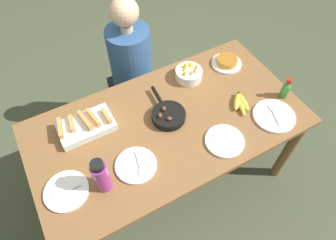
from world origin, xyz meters
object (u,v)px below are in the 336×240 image
(empty_plate_far_right, at_px, (66,191))
(water_bottle, at_px, (101,176))
(banana_bunch, at_px, (240,102))
(empty_plate_near_front, at_px, (136,165))
(person_figure, at_px, (133,80))
(hot_sauce_bottle, at_px, (286,89))
(frittata_plate_center, at_px, (227,62))
(melon_tray, at_px, (86,126))
(empty_plate_far_left, at_px, (225,141))
(fruit_bowl_mango, at_px, (189,74))
(skillet, at_px, (168,115))
(empty_plate_mid_edge, at_px, (274,116))

(empty_plate_far_right, height_order, water_bottle, water_bottle)
(banana_bunch, relative_size, water_bottle, 0.77)
(empty_plate_near_front, distance_m, person_figure, 0.96)
(banana_bunch, bearing_deg, hot_sauce_bottle, -15.58)
(frittata_plate_center, height_order, hot_sauce_bottle, hot_sauce_bottle)
(melon_tray, distance_m, person_figure, 0.75)
(melon_tray, relative_size, empty_plate_far_right, 1.39)
(banana_bunch, bearing_deg, person_figure, 119.80)
(water_bottle, height_order, hot_sauce_bottle, water_bottle)
(melon_tray, bearing_deg, empty_plate_far_right, -124.42)
(melon_tray, relative_size, water_bottle, 1.35)
(banana_bunch, xyz_separation_m, empty_plate_far_right, (-1.18, -0.04, -0.01))
(frittata_plate_center, distance_m, empty_plate_far_right, 1.38)
(empty_plate_far_left, relative_size, fruit_bowl_mango, 1.27)
(empty_plate_near_front, relative_size, empty_plate_far_left, 1.00)
(skillet, distance_m, empty_plate_far_right, 0.74)
(empty_plate_near_front, relative_size, person_figure, 0.19)
(water_bottle, distance_m, hot_sauce_bottle, 1.28)
(empty_plate_near_front, xyz_separation_m, empty_plate_far_right, (-0.39, 0.04, -0.00))
(banana_bunch, xyz_separation_m, empty_plate_far_left, (-0.26, -0.19, -0.01))
(frittata_plate_center, distance_m, fruit_bowl_mango, 0.32)
(empty_plate_near_front, relative_size, hot_sauce_bottle, 1.49)
(melon_tray, height_order, skillet, melon_tray)
(banana_bunch, bearing_deg, empty_plate_far_left, -143.43)
(empty_plate_far_right, xyz_separation_m, water_bottle, (0.19, -0.06, 0.11))
(skillet, xyz_separation_m, empty_plate_far_right, (-0.72, -0.17, -0.02))
(water_bottle, bearing_deg, banana_bunch, 6.28)
(melon_tray, relative_size, empty_plate_far_left, 1.42)
(person_figure, bearing_deg, hot_sauce_bottle, -49.23)
(frittata_plate_center, height_order, empty_plate_far_left, frittata_plate_center)
(skillet, relative_size, empty_plate_far_left, 1.54)
(frittata_plate_center, relative_size, empty_plate_mid_edge, 0.81)
(banana_bunch, relative_size, fruit_bowl_mango, 1.04)
(frittata_plate_center, xyz_separation_m, empty_plate_mid_edge, (-0.02, -0.54, -0.01))
(melon_tray, height_order, empty_plate_far_left, melon_tray)
(person_figure, bearing_deg, frittata_plate_center, -35.55)
(melon_tray, xyz_separation_m, water_bottle, (-0.04, -0.41, 0.09))
(frittata_plate_center, xyz_separation_m, person_figure, (-0.58, 0.42, -0.27))
(melon_tray, distance_m, skillet, 0.51)
(skillet, distance_m, empty_plate_near_front, 0.39)
(skillet, height_order, empty_plate_mid_edge, skillet)
(skillet, height_order, hot_sauce_bottle, hot_sauce_bottle)
(hot_sauce_bottle, bearing_deg, water_bottle, -178.78)
(melon_tray, relative_size, empty_plate_near_front, 1.42)
(banana_bunch, bearing_deg, fruit_bowl_mango, 115.16)
(empty_plate_far_right, xyz_separation_m, hot_sauce_bottle, (1.48, -0.04, 0.06))
(frittata_plate_center, distance_m, empty_plate_mid_edge, 0.54)
(empty_plate_far_left, bearing_deg, melon_tray, 144.63)
(banana_bunch, height_order, water_bottle, water_bottle)
(skillet, relative_size, frittata_plate_center, 1.66)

